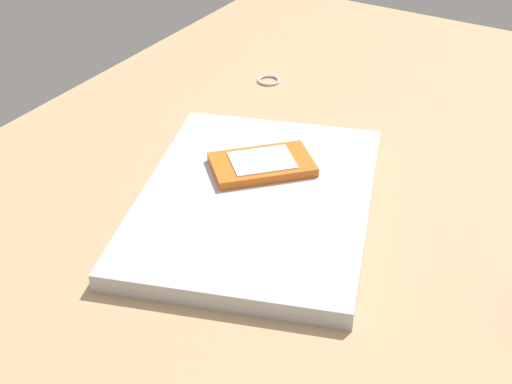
{
  "coord_description": "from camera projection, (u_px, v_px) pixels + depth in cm",
  "views": [
    {
      "loc": [
        -54.32,
        -26.41,
        45.37
      ],
      "look_at": [
        -2.5,
        4.52,
        5.0
      ],
      "focal_mm": 50.83,
      "sensor_mm": 36.0,
      "label": 1
    }
  ],
  "objects": [
    {
      "name": "cell_phone_on_laptop",
      "position": [
        262.0,
        164.0,
        0.76
      ],
      "size": [
        11.91,
        11.83,
        1.09
      ],
      "color": "orange",
      "rests_on": "laptop_closed"
    },
    {
      "name": "laptop_closed",
      "position": [
        256.0,
        201.0,
        0.73
      ],
      "size": [
        36.69,
        31.5,
        1.87
      ],
      "primitive_type": "cube",
      "rotation": [
        0.0,
        0.0,
        0.33
      ],
      "color": "#B7BABC",
      "rests_on": "desk_surface"
    },
    {
      "name": "desk_surface",
      "position": [
        306.0,
        221.0,
        0.74
      ],
      "size": [
        120.0,
        80.0,
        3.0
      ],
      "primitive_type": "cube",
      "color": "tan",
      "rests_on": "ground"
    },
    {
      "name": "key_ring",
      "position": [
        269.0,
        80.0,
        0.99
      ],
      "size": [
        3.1,
        3.1,
        0.36
      ],
      "primitive_type": "torus",
      "color": "silver",
      "rests_on": "desk_surface"
    }
  ]
}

